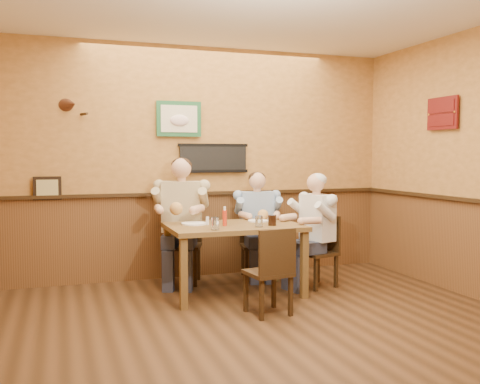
{
  "coord_description": "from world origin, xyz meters",
  "views": [
    {
      "loc": [
        -1.59,
        -3.86,
        1.49
      ],
      "look_at": [
        0.23,
        1.45,
        1.1
      ],
      "focal_mm": 40.0,
      "sensor_mm": 36.0,
      "label": 1
    }
  ],
  "objects_px": {
    "diner_white_elder": "(317,236)",
    "chair_near_side": "(268,271)",
    "dining_table": "(234,233)",
    "water_glass_left": "(215,224)",
    "cola_tumbler": "(272,220)",
    "chair_right_end": "(317,251)",
    "salt_shaker": "(208,221)",
    "chair_back_left": "(182,244)",
    "diner_blue_polo": "(257,230)",
    "chair_back_right": "(257,244)",
    "water_glass_mid": "(259,221)",
    "pepper_shaker": "(225,220)",
    "diner_tan_shirt": "(182,227)",
    "hot_sauce_bottle": "(225,217)"
  },
  "relations": [
    {
      "from": "diner_white_elder",
      "to": "water_glass_left",
      "type": "relative_size",
      "value": 9.17
    },
    {
      "from": "dining_table",
      "to": "chair_back_left",
      "type": "relative_size",
      "value": 1.53
    },
    {
      "from": "chair_back_left",
      "to": "diner_white_elder",
      "type": "xyz_separation_m",
      "value": [
        1.4,
        -0.66,
        0.12
      ]
    },
    {
      "from": "chair_back_right",
      "to": "diner_white_elder",
      "type": "relative_size",
      "value": 0.7
    },
    {
      "from": "chair_near_side",
      "to": "water_glass_mid",
      "type": "distance_m",
      "value": 0.67
    },
    {
      "from": "diner_tan_shirt",
      "to": "chair_right_end",
      "type": "bearing_deg",
      "value": -4.67
    },
    {
      "from": "diner_blue_polo",
      "to": "chair_near_side",
      "type": "bearing_deg",
      "value": -96.19
    },
    {
      "from": "chair_back_right",
      "to": "water_glass_mid",
      "type": "relative_size",
      "value": 7.03
    },
    {
      "from": "water_glass_left",
      "to": "salt_shaker",
      "type": "distance_m",
      "value": 0.4
    },
    {
      "from": "diner_tan_shirt",
      "to": "pepper_shaker",
      "type": "relative_size",
      "value": 13.08
    },
    {
      "from": "chair_back_left",
      "to": "cola_tumbler",
      "type": "height_order",
      "value": "chair_back_left"
    },
    {
      "from": "dining_table",
      "to": "pepper_shaker",
      "type": "height_order",
      "value": "pepper_shaker"
    },
    {
      "from": "diner_blue_polo",
      "to": "chair_right_end",
      "type": "bearing_deg",
      "value": -43.64
    },
    {
      "from": "water_glass_left",
      "to": "cola_tumbler",
      "type": "relative_size",
      "value": 1.13
    },
    {
      "from": "chair_right_end",
      "to": "diner_blue_polo",
      "type": "height_order",
      "value": "diner_blue_polo"
    },
    {
      "from": "water_glass_mid",
      "to": "cola_tumbler",
      "type": "relative_size",
      "value": 1.03
    },
    {
      "from": "diner_tan_shirt",
      "to": "cola_tumbler",
      "type": "xyz_separation_m",
      "value": [
        0.77,
        -0.86,
        0.15
      ]
    },
    {
      "from": "chair_back_left",
      "to": "salt_shaker",
      "type": "height_order",
      "value": "chair_back_left"
    },
    {
      "from": "chair_back_left",
      "to": "chair_back_right",
      "type": "relative_size",
      "value": 1.13
    },
    {
      "from": "diner_white_elder",
      "to": "chair_near_side",
      "type": "bearing_deg",
      "value": -64.11
    },
    {
      "from": "chair_back_left",
      "to": "diner_blue_polo",
      "type": "distance_m",
      "value": 0.94
    },
    {
      "from": "diner_white_elder",
      "to": "chair_back_left",
      "type": "bearing_deg",
      "value": -130.07
    },
    {
      "from": "chair_back_left",
      "to": "salt_shaker",
      "type": "bearing_deg",
      "value": -55.36
    },
    {
      "from": "chair_right_end",
      "to": "water_glass_left",
      "type": "xyz_separation_m",
      "value": [
        -1.29,
        -0.32,
        0.41
      ]
    },
    {
      "from": "salt_shaker",
      "to": "diner_blue_polo",
      "type": "bearing_deg",
      "value": 36.73
    },
    {
      "from": "water_glass_mid",
      "to": "salt_shaker",
      "type": "xyz_separation_m",
      "value": [
        -0.46,
        0.33,
        -0.01
      ]
    },
    {
      "from": "dining_table",
      "to": "water_glass_left",
      "type": "distance_m",
      "value": 0.47
    },
    {
      "from": "chair_back_left",
      "to": "hot_sauce_bottle",
      "type": "distance_m",
      "value": 0.87
    },
    {
      "from": "dining_table",
      "to": "water_glass_left",
      "type": "bearing_deg",
      "value": -133.46
    },
    {
      "from": "salt_shaker",
      "to": "chair_right_end",
      "type": "bearing_deg",
      "value": -3.54
    },
    {
      "from": "chair_back_left",
      "to": "chair_right_end",
      "type": "xyz_separation_m",
      "value": [
        1.4,
        -0.66,
        -0.05
      ]
    },
    {
      "from": "water_glass_left",
      "to": "hot_sauce_bottle",
      "type": "distance_m",
      "value": 0.32
    },
    {
      "from": "pepper_shaker",
      "to": "dining_table",
      "type": "bearing_deg",
      "value": -32.35
    },
    {
      "from": "water_glass_left",
      "to": "cola_tumbler",
      "type": "distance_m",
      "value": 0.67
    },
    {
      "from": "chair_near_side",
      "to": "water_glass_left",
      "type": "height_order",
      "value": "water_glass_left"
    },
    {
      "from": "chair_back_left",
      "to": "chair_back_right",
      "type": "bearing_deg",
      "value": 20.51
    },
    {
      "from": "water_glass_mid",
      "to": "chair_near_side",
      "type": "bearing_deg",
      "value": -101.93
    },
    {
      "from": "diner_white_elder",
      "to": "hot_sauce_bottle",
      "type": "bearing_deg",
      "value": -101.48
    },
    {
      "from": "dining_table",
      "to": "salt_shaker",
      "type": "height_order",
      "value": "salt_shaker"
    },
    {
      "from": "chair_near_side",
      "to": "chair_back_right",
      "type": "bearing_deg",
      "value": -114.73
    },
    {
      "from": "chair_back_left",
      "to": "pepper_shaker",
      "type": "bearing_deg",
      "value": -41.06
    },
    {
      "from": "chair_right_end",
      "to": "salt_shaker",
      "type": "relative_size",
      "value": 9.46
    },
    {
      "from": "diner_white_elder",
      "to": "salt_shaker",
      "type": "height_order",
      "value": "diner_white_elder"
    },
    {
      "from": "diner_white_elder",
      "to": "hot_sauce_bottle",
      "type": "relative_size",
      "value": 6.3
    },
    {
      "from": "chair_near_side",
      "to": "water_glass_mid",
      "type": "xyz_separation_m",
      "value": [
        0.11,
        0.53,
        0.4
      ]
    },
    {
      "from": "chair_back_right",
      "to": "chair_back_left",
      "type": "bearing_deg",
      "value": -169.45
    },
    {
      "from": "diner_tan_shirt",
      "to": "pepper_shaker",
      "type": "xyz_separation_m",
      "value": [
        0.33,
        -0.61,
        0.15
      ]
    },
    {
      "from": "dining_table",
      "to": "salt_shaker",
      "type": "bearing_deg",
      "value": 162.85
    },
    {
      "from": "chair_back_right",
      "to": "pepper_shaker",
      "type": "xyz_separation_m",
      "value": [
        -0.6,
        -0.61,
        0.4
      ]
    },
    {
      "from": "diner_blue_polo",
      "to": "water_glass_mid",
      "type": "distance_m",
      "value": 1.0
    }
  ]
}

